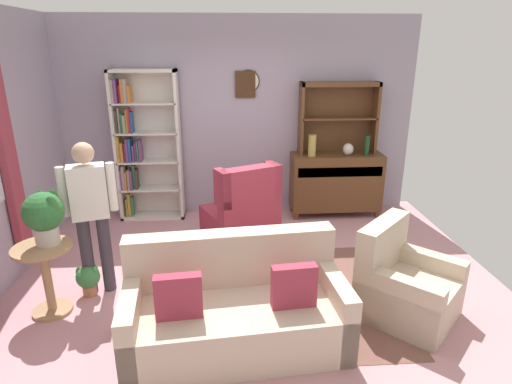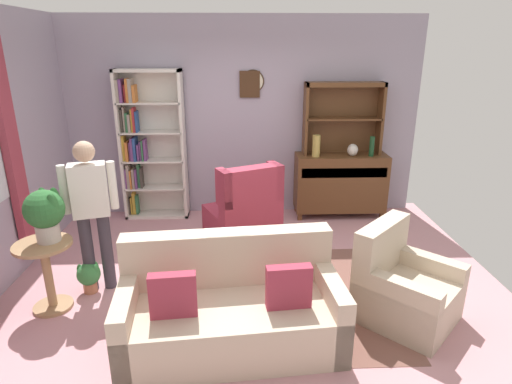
{
  "view_description": "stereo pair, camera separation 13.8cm",
  "coord_description": "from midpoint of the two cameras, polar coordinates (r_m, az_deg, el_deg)",
  "views": [
    {
      "loc": [
        -0.19,
        -4.0,
        2.41
      ],
      "look_at": [
        0.1,
        0.2,
        0.95
      ],
      "focal_mm": 29.99,
      "sensor_mm": 36.0,
      "label": 1
    },
    {
      "loc": [
        -0.06,
        -4.01,
        2.41
      ],
      "look_at": [
        0.1,
        0.2,
        0.95
      ],
      "focal_mm": 29.99,
      "sensor_mm": 36.0,
      "label": 2
    }
  ],
  "objects": [
    {
      "name": "ground_plane",
      "position": [
        4.68,
        -1.94,
        -12.02
      ],
      "size": [
        5.4,
        4.6,
        0.02
      ],
      "primitive_type": "cube",
      "color": "#C68C93"
    },
    {
      "name": "wall_back",
      "position": [
        6.22,
        -2.83,
        9.8
      ],
      "size": [
        5.0,
        0.09,
        2.8
      ],
      "color": "#A399AD",
      "rests_on": "ground_plane"
    },
    {
      "name": "area_rug",
      "position": [
        4.43,
        0.88,
        -13.78
      ],
      "size": [
        2.47,
        2.05,
        0.01
      ],
      "primitive_type": "cube",
      "color": "brown",
      "rests_on": "ground_plane"
    },
    {
      "name": "bookshelf",
      "position": [
        6.22,
        -15.56,
        6.02
      ],
      "size": [
        0.9,
        0.3,
        2.1
      ],
      "color": "silver",
      "rests_on": "ground_plane"
    },
    {
      "name": "sideboard",
      "position": [
        6.35,
        9.98,
        1.41
      ],
      "size": [
        1.3,
        0.45,
        0.92
      ],
      "color": "brown",
      "rests_on": "ground_plane"
    },
    {
      "name": "sideboard_hutch",
      "position": [
        6.22,
        10.3,
        10.97
      ],
      "size": [
        1.1,
        0.26,
        1.0
      ],
      "color": "brown",
      "rests_on": "sideboard"
    },
    {
      "name": "vase_tall",
      "position": [
        6.04,
        6.85,
        6.18
      ],
      "size": [
        0.11,
        0.11,
        0.3
      ],
      "primitive_type": "cylinder",
      "color": "tan",
      "rests_on": "sideboard"
    },
    {
      "name": "vase_round",
      "position": [
        6.19,
        11.56,
        5.62
      ],
      "size": [
        0.15,
        0.15,
        0.17
      ],
      "primitive_type": "ellipsoid",
      "color": "beige",
      "rests_on": "sideboard"
    },
    {
      "name": "bottle_wine",
      "position": [
        6.23,
        13.97,
        6.05
      ],
      "size": [
        0.07,
        0.07,
        0.28
      ],
      "primitive_type": "cylinder",
      "color": "#194223",
      "rests_on": "sideboard"
    },
    {
      "name": "couch_floral",
      "position": [
        3.7,
        -3.87,
        -15.43
      ],
      "size": [
        1.87,
        1.02,
        0.9
      ],
      "color": "beige",
      "rests_on": "ground_plane"
    },
    {
      "name": "armchair_floral",
      "position": [
        4.24,
        18.31,
        -11.94
      ],
      "size": [
        1.08,
        1.08,
        0.88
      ],
      "color": "beige",
      "rests_on": "ground_plane"
    },
    {
      "name": "wingback_chair",
      "position": [
        5.38,
        -2.56,
        -3.04
      ],
      "size": [
        1.04,
        1.05,
        1.05
      ],
      "color": "#A33347",
      "rests_on": "ground_plane"
    },
    {
      "name": "plant_stand",
      "position": [
        4.48,
        -27.01,
        -9.51
      ],
      "size": [
        0.52,
        0.52,
        0.68
      ],
      "color": "#A87F56",
      "rests_on": "ground_plane"
    },
    {
      "name": "potted_plant_large",
      "position": [
        4.29,
        -27.21,
        -2.64
      ],
      "size": [
        0.36,
        0.36,
        0.49
      ],
      "color": "beige",
      "rests_on": "plant_stand"
    },
    {
      "name": "potted_plant_small",
      "position": [
        4.71,
        -22.23,
        -10.58
      ],
      "size": [
        0.23,
        0.23,
        0.32
      ],
      "color": "#AD6B4C",
      "rests_on": "ground_plane"
    },
    {
      "name": "person_reading",
      "position": [
        4.45,
        -22.05,
        -2.07
      ],
      "size": [
        0.52,
        0.29,
        1.56
      ],
      "color": "#38333D",
      "rests_on": "ground_plane"
    },
    {
      "name": "coffee_table",
      "position": [
        4.34,
        -4.67,
        -9.23
      ],
      "size": [
        0.8,
        0.5,
        0.42
      ],
      "color": "brown",
      "rests_on": "ground_plane"
    },
    {
      "name": "book_stack",
      "position": [
        4.27,
        -6.27,
        -8.21
      ],
      "size": [
        0.17,
        0.12,
        0.08
      ],
      "color": "#B22D33",
      "rests_on": "coffee_table"
    }
  ]
}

